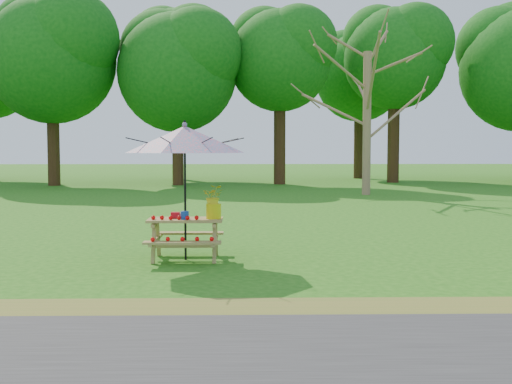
{
  "coord_description": "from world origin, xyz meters",
  "views": [
    {
      "loc": [
        3.73,
        -9.83,
        1.82
      ],
      "look_at": [
        3.93,
        0.5,
        1.1
      ],
      "focal_mm": 45.0,
      "sensor_mm": 36.0,
      "label": 1
    }
  ],
  "objects": [
    {
      "name": "tomatoes_row",
      "position": [
        2.64,
        0.32,
        0.71
      ],
      "size": [
        0.77,
        0.13,
        0.07
      ],
      "primitive_type": null,
      "color": "#F00808",
      "rests_on": "picnic_table"
    },
    {
      "name": "picnic_table",
      "position": [
        2.79,
        0.5,
        0.33
      ],
      "size": [
        1.2,
        1.32,
        0.67
      ],
      "color": "olive",
      "rests_on": "ground"
    },
    {
      "name": "ground",
      "position": [
        0.0,
        0.0,
        0.0
      ],
      "size": [
        120.0,
        120.0,
        0.0
      ],
      "primitive_type": "plane",
      "color": "#216413",
      "rests_on": "ground"
    },
    {
      "name": "flower_bucket",
      "position": [
        3.25,
        0.48,
        0.96
      ],
      "size": [
        0.34,
        0.3,
        0.55
      ],
      "color": "yellow",
      "rests_on": "picnic_table"
    },
    {
      "name": "produce_bins",
      "position": [
        2.71,
        0.53,
        0.72
      ],
      "size": [
        0.3,
        0.45,
        0.13
      ],
      "color": "red",
      "rests_on": "picnic_table"
    },
    {
      "name": "patio_umbrella",
      "position": [
        2.79,
        0.5,
        1.95
      ],
      "size": [
        2.45,
        2.45,
        2.25
      ],
      "color": "black",
      "rests_on": "ground"
    },
    {
      "name": "treeline",
      "position": [
        0.0,
        22.0,
        8.0
      ],
      "size": [
        60.0,
        12.0,
        16.0
      ],
      "primitive_type": null,
      "color": "#0F5B12",
      "rests_on": "ground"
    }
  ]
}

